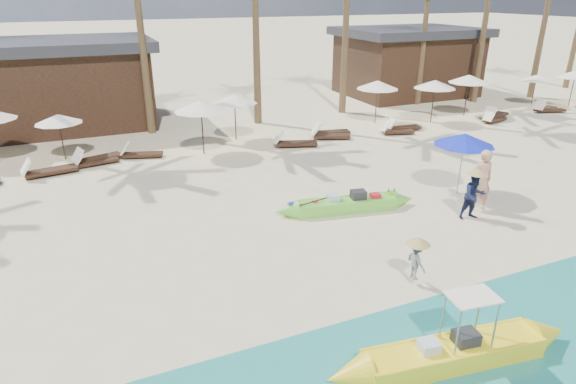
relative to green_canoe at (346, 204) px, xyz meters
name	(u,v)px	position (x,y,z in m)	size (l,w,h in m)	color
ground	(359,251)	(-0.94, -2.41, -0.22)	(240.00, 240.00, 0.00)	beige
wet_sand_strip	(501,377)	(-0.94, -7.41, -0.22)	(240.00, 4.50, 0.01)	tan
green_canoe	(346,204)	(0.00, 0.00, 0.00)	(5.13, 1.22, 0.66)	#67C73C
yellow_canoe	(453,353)	(-1.52, -6.76, 0.02)	(5.61, 1.18, 1.46)	yellow
tourist	(481,180)	(3.93, -1.56, 0.78)	(0.73, 0.48, 2.01)	tan
vendor_green	(474,196)	(3.29, -2.00, 0.53)	(0.73, 0.57, 1.51)	#151C3B
vendor_yellow	(416,260)	(-0.57, -4.32, 0.45)	(0.63, 0.36, 0.98)	gray
blue_umbrella	(464,139)	(4.28, -0.24, 1.72)	(1.99, 1.99, 2.14)	#99999E
lounger_3_right	(47,170)	(-8.87, 7.23, 0.00)	(2.01, 0.90, 0.66)	#3A2418
resort_parasol_4	(58,119)	(-8.26, 9.08, 1.50)	(1.85, 1.85, 1.91)	#3A2418
lounger_4_left	(94,161)	(-7.16, 7.77, -0.03)	(1.71, 0.79, 0.56)	#3A2418
lounger_4_right	(95,158)	(-7.11, 8.08, 0.00)	(1.99, 1.13, 0.65)	#3A2418
resort_parasol_5	(201,106)	(-2.74, 7.51, 1.87)	(2.25, 2.25, 2.32)	#3A2418
lounger_5_left	(140,153)	(-5.36, 8.05, -0.03)	(1.77, 0.97, 0.57)	#3A2418
resort_parasol_6	(234,99)	(-0.84, 8.97, 1.72)	(2.09, 2.09, 2.15)	#3A2418
lounger_6_left	(293,142)	(1.21, 6.93, 0.00)	(2.01, 1.16, 0.65)	#3A2418
lounger_6_right	(329,135)	(3.24, 7.39, -0.01)	(1.90, 1.15, 0.62)	#3A2418
resort_parasol_7	(378,85)	(6.90, 9.08, 1.80)	(2.18, 2.18, 2.24)	#3A2418
lounger_7_left	(329,131)	(3.55, 7.93, -0.02)	(1.88, 0.90, 0.61)	#3A2418
lounger_7_right	(401,127)	(7.27, 7.25, -0.01)	(1.86, 0.73, 0.62)	#3A2418
resort_parasol_8	(435,84)	(9.77, 8.10, 1.80)	(2.18, 2.18, 2.24)	#3A2418
lounger_8_left	(396,131)	(6.64, 6.82, -0.04)	(1.69, 0.90, 0.55)	#3A2418
resort_parasol_9	(469,79)	(12.50, 8.62, 1.82)	(2.19, 2.19, 2.26)	#3A2418
lounger_9_left	(494,119)	(12.80, 6.71, -0.04)	(1.70, 0.89, 0.55)	#3A2418
lounger_9_right	(495,115)	(13.45, 7.31, 0.00)	(2.05, 1.23, 0.67)	#3A2418
resort_parasol_10	(537,78)	(18.28, 9.15, 1.43)	(1.77, 1.77, 1.83)	#3A2418
lounger_10_left	(544,108)	(17.41, 7.49, -0.02)	(1.87, 0.95, 0.61)	#3A2418
lounger_10_right	(549,109)	(17.49, 7.24, -0.03)	(1.75, 1.03, 0.57)	#3A2418
resort_parasol_11	(575,74)	(19.88, 7.85, 1.73)	(2.10, 2.10, 2.16)	#3A2418
pavilion_west	(43,84)	(-8.94, 15.09, 1.97)	(10.80, 6.60, 4.30)	#3A2418
pavilion_east	(407,61)	(13.06, 15.09, 1.97)	(8.80, 6.60, 4.30)	#3A2418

